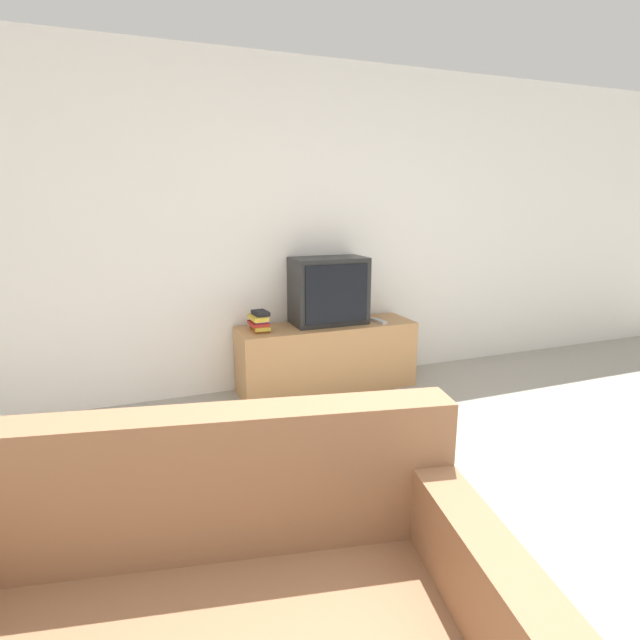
{
  "coord_description": "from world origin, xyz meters",
  "views": [
    {
      "loc": [
        -1.36,
        -0.88,
        1.51
      ],
      "look_at": [
        -0.18,
        2.19,
        0.74
      ],
      "focal_mm": 28.0,
      "sensor_mm": 36.0,
      "label": 1
    }
  ],
  "objects": [
    {
      "name": "wall_back",
      "position": [
        0.0,
        3.03,
        1.3
      ],
      "size": [
        9.0,
        0.06,
        2.6
      ],
      "color": "white",
      "rests_on": "ground_plane"
    },
    {
      "name": "television",
      "position": [
        0.14,
        2.81,
        0.82
      ],
      "size": [
        0.6,
        0.35,
        0.54
      ],
      "color": "black",
      "rests_on": "tv_stand"
    },
    {
      "name": "book_stack",
      "position": [
        -0.45,
        2.77,
        0.62
      ],
      "size": [
        0.15,
        0.23,
        0.16
      ],
      "color": "#995623",
      "rests_on": "tv_stand"
    },
    {
      "name": "remote_on_stand",
      "position": [
        0.53,
        2.68,
        0.56
      ],
      "size": [
        0.08,
        0.19,
        0.02
      ],
      "rotation": [
        0.0,
        0.0,
        0.17
      ],
      "color": "#B7B7B7",
      "rests_on": "tv_stand"
    },
    {
      "name": "tv_stand",
      "position": [
        0.11,
        2.76,
        0.27
      ],
      "size": [
        1.45,
        0.43,
        0.55
      ],
      "color": "tan",
      "rests_on": "ground_plane"
    }
  ]
}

